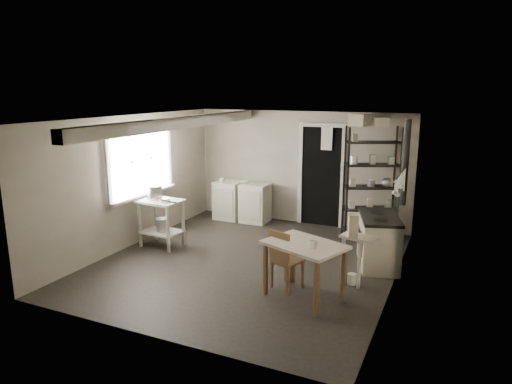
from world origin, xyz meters
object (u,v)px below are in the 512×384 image
at_px(base_cabinets, 242,199).
at_px(flour_sack, 365,228).
at_px(stockpot, 155,194).
at_px(shelf_rack, 371,187).
at_px(prep_table, 162,224).
at_px(work_table, 304,271).
at_px(stove, 379,239).
at_px(chair, 287,255).

relative_size(base_cabinets, flour_sack, 2.33).
relative_size(stockpot, flour_sack, 0.54).
relative_size(shelf_rack, flour_sack, 3.91).
height_order(prep_table, flour_sack, prep_table).
distance_m(prep_table, stockpot, 0.56).
bearing_deg(work_table, flour_sack, 84.48).
bearing_deg(stove, flour_sack, 93.81).
bearing_deg(stockpot, shelf_rack, 31.24).
bearing_deg(flour_sack, work_table, -95.52).
xyz_separation_m(shelf_rack, work_table, (-0.29, -2.98, -0.57)).
xyz_separation_m(prep_table, base_cabinets, (0.56, 2.06, 0.06)).
xyz_separation_m(stove, chair, (-1.01, -1.36, 0.05)).
bearing_deg(base_cabinets, stockpot, -109.34).
bearing_deg(shelf_rack, work_table, -119.80).
distance_m(prep_table, stove, 3.70).
relative_size(base_cabinets, stove, 1.20).
bearing_deg(chair, base_cabinets, 147.36).
bearing_deg(work_table, chair, 145.98).
relative_size(stockpot, chair, 0.33).
distance_m(stockpot, chair, 2.89).
relative_size(work_table, chair, 1.17).
height_order(base_cabinets, chair, chair).
xyz_separation_m(stove, work_table, (-0.70, -1.58, -0.06)).
relative_size(shelf_rack, stove, 2.01).
height_order(prep_table, base_cabinets, base_cabinets).
bearing_deg(stockpot, chair, -14.77).
relative_size(stockpot, shelf_rack, 0.14).
bearing_deg(flour_sack, stove, -69.22).
bearing_deg(prep_table, stockpot, 175.00).
distance_m(shelf_rack, stove, 1.55).
bearing_deg(stove, shelf_rack, 89.37).
bearing_deg(prep_table, flour_sack, 29.21).
height_order(stove, chair, chair).
xyz_separation_m(prep_table, stove, (3.65, 0.65, 0.04)).
bearing_deg(work_table, shelf_rack, 84.49).
xyz_separation_m(stockpot, work_table, (3.08, -0.94, -0.56)).
bearing_deg(chair, prep_table, -174.53).
bearing_deg(base_cabinets, work_table, -52.19).
distance_m(base_cabinets, stove, 3.39).
bearing_deg(chair, stove, 74.10).
distance_m(stove, work_table, 1.73).
height_order(stockpot, stove, stockpot).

